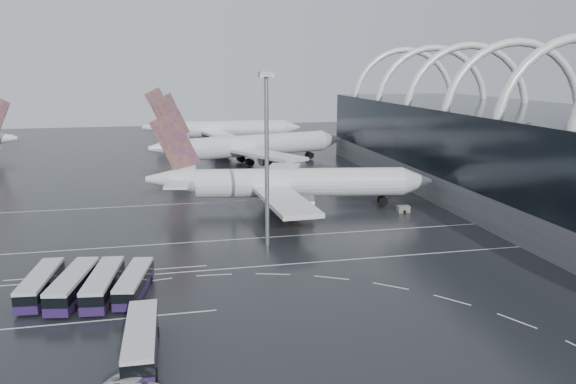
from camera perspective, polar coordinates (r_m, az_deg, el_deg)
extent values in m
plane|color=black|center=(86.22, -1.59, -7.00)|extent=(420.00, 420.00, 0.00)
cube|color=slate|center=(128.73, 24.76, -0.19)|extent=(42.00, 160.00, 6.00)
cube|color=black|center=(127.09, 25.17, 4.22)|extent=(42.00, 160.00, 14.00)
torus|color=white|center=(115.51, 27.10, 5.81)|extent=(33.80, 1.80, 33.80)
torus|color=white|center=(130.69, 21.85, 6.92)|extent=(33.80, 1.80, 33.80)
torus|color=white|center=(146.75, 17.70, 7.75)|extent=(33.80, 1.80, 33.80)
torus|color=white|center=(163.45, 14.38, 8.39)|extent=(33.80, 1.80, 33.80)
torus|color=white|center=(180.61, 11.67, 8.89)|extent=(33.80, 1.80, 33.80)
cube|color=silver|center=(84.37, -1.34, -7.44)|extent=(120.00, 0.25, 0.01)
cube|color=silver|center=(97.43, -2.92, -4.68)|extent=(120.00, 0.25, 0.01)
cube|color=silver|center=(124.17, -5.05, -0.91)|extent=(120.00, 0.25, 0.01)
cube|color=silver|center=(70.63, -18.94, -12.29)|extent=(28.00, 0.25, 0.01)
cube|color=silver|center=(85.37, -17.78, -7.83)|extent=(28.00, 0.25, 0.01)
cylinder|color=white|center=(117.34, 1.29, 0.98)|extent=(43.59, 12.67, 6.00)
cone|color=white|center=(121.83, 12.94, 1.09)|extent=(7.07, 6.89, 6.00)
cone|color=white|center=(118.05, -11.77, 1.30)|extent=(11.15, 7.54, 6.00)
cube|color=#4E196C|center=(116.68, -11.44, 4.99)|extent=(9.94, 2.17, 12.71)
cube|color=white|center=(117.76, -10.78, 1.31)|extent=(7.50, 19.11, 0.52)
cube|color=white|center=(104.61, -0.40, -0.81)|extent=(8.59, 26.20, 0.83)
cube|color=white|center=(129.87, -1.00, 1.84)|extent=(16.02, 26.73, 0.83)
cylinder|color=gray|center=(108.76, 1.13, -1.30)|extent=(6.17, 4.36, 3.52)
cylinder|color=gray|center=(126.86, 0.48, 0.72)|extent=(6.17, 4.36, 3.52)
cube|color=black|center=(117.99, -0.73, -1.01)|extent=(13.29, 8.48, 2.28)
cylinder|color=white|center=(171.39, -3.02, 4.80)|extent=(45.02, 18.40, 6.47)
cone|color=white|center=(183.71, 4.32, 5.31)|extent=(8.19, 8.04, 6.47)
cone|color=white|center=(161.49, -12.10, 4.46)|extent=(12.48, 9.24, 6.47)
cube|color=#4E196C|center=(160.87, -11.85, 7.40)|extent=(10.52, 3.55, 13.70)
cube|color=white|center=(162.11, -11.34, 4.52)|extent=(10.26, 20.67, 0.56)
cube|color=white|center=(157.13, -2.33, 3.85)|extent=(19.87, 28.30, 0.89)
cube|color=white|center=(182.39, -6.16, 5.01)|extent=(9.59, 28.31, 0.89)
cylinder|color=gray|center=(162.36, -1.86, 3.42)|extent=(6.93, 5.31, 3.79)
cylinder|color=gray|center=(180.37, -4.69, 4.31)|extent=(6.93, 5.31, 3.79)
cube|color=black|center=(170.23, -4.36, 3.21)|extent=(14.81, 10.49, 2.45)
cylinder|color=white|center=(218.34, -6.04, 6.41)|extent=(42.78, 7.73, 6.35)
cone|color=white|center=(221.61, 0.35, 6.57)|extent=(6.78, 6.56, 6.35)
cone|color=white|center=(217.80, -13.13, 6.42)|extent=(11.16, 6.71, 6.35)
cube|color=#4E196C|center=(217.07, -12.94, 8.56)|extent=(10.57, 1.00, 13.47)
cube|color=white|center=(217.71, -12.55, 6.45)|extent=(5.57, 19.87, 0.55)
cube|color=white|center=(204.54, -6.95, 5.78)|extent=(12.37, 28.31, 0.88)
cube|color=white|center=(231.72, -7.39, 6.56)|extent=(14.01, 28.43, 0.88)
cylinder|color=gray|center=(208.80, -6.10, 5.40)|extent=(6.14, 3.92, 3.73)
cylinder|color=gray|center=(228.33, -6.50, 6.00)|extent=(6.14, 3.92, 3.73)
cube|color=black|center=(218.56, -7.16, 5.23)|extent=(13.37, 7.43, 2.41)
cone|color=white|center=(205.48, -27.10, 4.88)|extent=(10.84, 7.16, 5.90)
cube|color=#241542|center=(79.68, -23.77, -9.13)|extent=(3.93, 12.84, 1.07)
cube|color=black|center=(79.27, -23.85, -8.35)|extent=(3.96, 12.59, 1.26)
cube|color=silver|center=(78.99, -23.90, -7.77)|extent=(3.93, 12.84, 0.44)
cylinder|color=black|center=(75.85, -23.60, -10.53)|extent=(0.43, 1.00, 0.97)
cylinder|color=black|center=(76.66, -25.58, -10.47)|extent=(0.43, 1.00, 0.97)
cylinder|color=black|center=(83.07, -22.07, -8.38)|extent=(0.43, 1.00, 0.97)
cylinder|color=black|center=(83.81, -23.88, -8.36)|extent=(0.43, 1.00, 0.97)
cube|color=#241542|center=(77.67, -20.94, -9.41)|extent=(5.17, 13.54, 1.12)
cube|color=black|center=(77.24, -21.01, -8.57)|extent=(5.19, 13.29, 1.32)
cube|color=silver|center=(76.94, -21.06, -7.95)|extent=(5.17, 13.54, 0.46)
cylinder|color=black|center=(73.68, -20.88, -10.96)|extent=(0.53, 1.06, 1.02)
cylinder|color=black|center=(74.62, -22.98, -10.84)|extent=(0.53, 1.06, 1.02)
cylinder|color=black|center=(81.14, -19.02, -8.62)|extent=(0.53, 1.06, 1.02)
cylinder|color=black|center=(81.99, -20.94, -8.55)|extent=(0.53, 1.06, 1.02)
cube|color=#241542|center=(76.74, -18.20, -9.47)|extent=(4.46, 13.40, 1.11)
cube|color=black|center=(76.30, -18.26, -8.62)|extent=(4.49, 13.15, 1.31)
cube|color=silver|center=(76.00, -18.30, -8.00)|extent=(4.46, 13.40, 0.46)
cylinder|color=black|center=(72.80, -17.78, -11.01)|extent=(0.47, 1.05, 1.01)
cylinder|color=black|center=(73.45, -19.97, -10.96)|extent=(0.47, 1.05, 1.01)
cylinder|color=black|center=(80.42, -16.55, -8.64)|extent=(0.47, 1.05, 1.01)
cylinder|color=black|center=(81.01, -18.52, -8.62)|extent=(0.47, 1.05, 1.01)
cube|color=#241542|center=(76.42, -15.31, -9.43)|extent=(4.77, 12.47, 1.03)
cube|color=black|center=(76.01, -15.36, -8.64)|extent=(4.78, 12.24, 1.22)
cube|color=silver|center=(75.72, -15.40, -8.06)|extent=(4.77, 12.47, 0.42)
cylinder|color=black|center=(72.77, -14.95, -10.87)|extent=(0.48, 0.98, 0.94)
cylinder|color=black|center=(73.37, -16.98, -10.80)|extent=(0.48, 0.98, 0.94)
cylinder|color=black|center=(79.82, -13.76, -8.66)|extent=(0.48, 0.98, 0.94)
cylinder|color=black|center=(80.37, -15.61, -8.62)|extent=(0.48, 0.98, 0.94)
cube|color=#241542|center=(61.01, -14.65, -15.14)|extent=(3.19, 13.61, 1.15)
cube|color=black|center=(60.45, -14.71, -14.09)|extent=(3.25, 13.33, 1.36)
cube|color=silver|center=(60.05, -14.76, -13.31)|extent=(3.19, 13.61, 0.47)
cylinder|color=black|center=(57.32, -13.31, -17.47)|extent=(0.38, 1.05, 1.04)
cylinder|color=black|center=(57.53, -16.35, -17.54)|extent=(0.38, 1.05, 1.04)
cylinder|color=black|center=(65.00, -13.13, -13.66)|extent=(0.38, 1.05, 1.04)
cylinder|color=black|center=(65.18, -15.76, -13.74)|extent=(0.38, 1.05, 1.04)
cylinder|color=gray|center=(90.24, -2.17, 2.92)|extent=(0.69, 0.69, 27.51)
cube|color=gray|center=(88.96, -2.25, 11.88)|extent=(2.16, 2.16, 0.79)
cube|color=white|center=(88.97, -2.24, 11.69)|extent=(1.97, 1.97, 0.39)
cube|color=#B27517|center=(108.07, 0.23, -2.55)|extent=(2.41, 1.43, 1.32)
cube|color=slate|center=(116.37, 11.64, -1.71)|extent=(2.46, 1.46, 1.34)
cube|color=#B27517|center=(119.45, 1.00, -1.09)|extent=(2.31, 1.37, 1.26)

